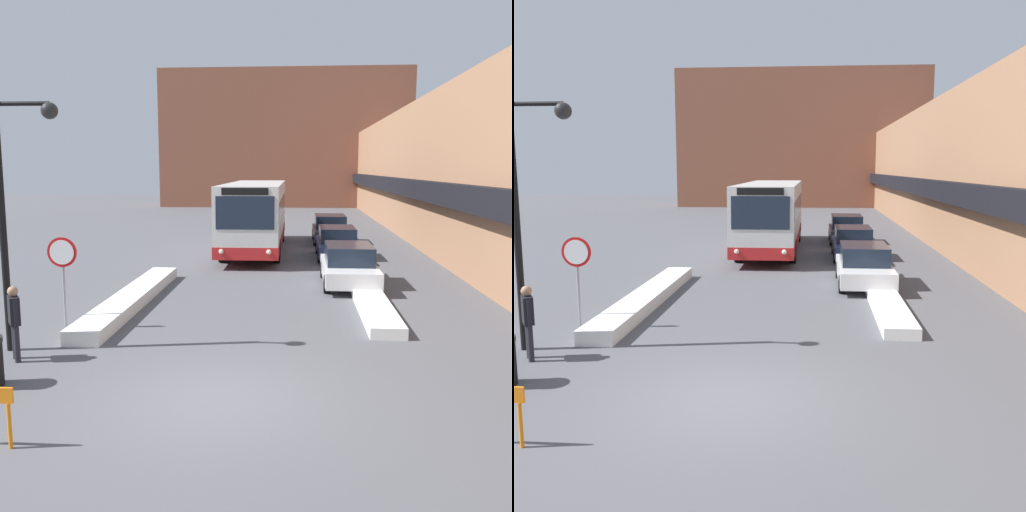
# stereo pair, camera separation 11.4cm
# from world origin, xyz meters

# --- Properties ---
(ground_plane) EXTENTS (160.00, 160.00, 0.00)m
(ground_plane) POSITION_xyz_m (0.00, 0.00, 0.00)
(ground_plane) COLOR #515156
(building_row_right) EXTENTS (5.50, 60.00, 7.60)m
(building_row_right) POSITION_xyz_m (9.97, 24.00, 3.79)
(building_row_right) COLOR #996B4C
(building_row_right) RESTS_ON ground_plane
(building_backdrop_far) EXTENTS (26.00, 8.00, 14.12)m
(building_backdrop_far) POSITION_xyz_m (0.00, 53.53, 7.06)
(building_backdrop_far) COLOR brown
(building_backdrop_far) RESTS_ON ground_plane
(snow_bank_left) EXTENTS (0.90, 8.62, 0.36)m
(snow_bank_left) POSITION_xyz_m (-3.60, 7.02, 0.18)
(snow_bank_left) COLOR silver
(snow_bank_left) RESTS_ON ground_plane
(snow_bank_right) EXTENTS (0.90, 8.98, 0.30)m
(snow_bank_right) POSITION_xyz_m (3.60, 8.26, 0.15)
(snow_bank_right) COLOR silver
(snow_bank_right) RESTS_ON ground_plane
(city_bus) EXTENTS (2.68, 11.69, 3.36)m
(city_bus) POSITION_xyz_m (-0.68, 18.48, 1.81)
(city_bus) COLOR silver
(city_bus) RESTS_ON ground_plane
(parked_car_front) EXTENTS (1.85, 4.31, 1.43)m
(parked_car_front) POSITION_xyz_m (3.20, 10.33, 0.71)
(parked_car_front) COLOR silver
(parked_car_front) RESTS_ON ground_plane
(parked_car_middle) EXTENTS (1.83, 4.47, 1.43)m
(parked_car_middle) POSITION_xyz_m (3.20, 16.36, 0.73)
(parked_car_middle) COLOR navy
(parked_car_middle) RESTS_ON ground_plane
(parked_car_back) EXTENTS (1.89, 4.46, 1.52)m
(parked_car_back) POSITION_xyz_m (3.20, 21.94, 0.75)
(parked_car_back) COLOR #38383D
(parked_car_back) RESTS_ON ground_plane
(stop_sign) EXTENTS (0.76, 0.08, 2.37)m
(stop_sign) POSITION_xyz_m (-4.53, 4.21, 1.72)
(stop_sign) COLOR gray
(stop_sign) RESTS_ON ground_plane
(street_lamp) EXTENTS (1.46, 0.36, 5.59)m
(street_lamp) POSITION_xyz_m (-4.77, 2.44, 3.52)
(street_lamp) COLOR black
(street_lamp) RESTS_ON ground_plane
(pedestrian) EXTENTS (0.41, 0.47, 1.62)m
(pedestrian) POSITION_xyz_m (-4.61, 1.78, 0.98)
(pedestrian) COLOR #232328
(pedestrian) RESTS_ON ground_plane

